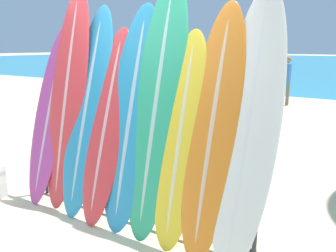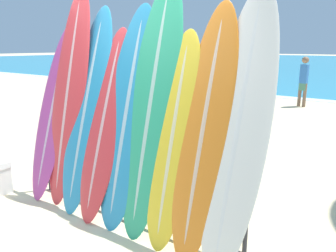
{
  "view_description": "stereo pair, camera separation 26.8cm",
  "coord_description": "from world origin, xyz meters",
  "px_view_note": "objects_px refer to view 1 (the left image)",
  "views": [
    {
      "loc": [
        2.26,
        -2.27,
        1.89
      ],
      "look_at": [
        0.2,
        1.09,
        0.92
      ],
      "focal_mm": 35.0,
      "sensor_mm": 36.0,
      "label": 1
    },
    {
      "loc": [
        2.48,
        -2.13,
        1.89
      ],
      "look_at": [
        0.2,
        1.09,
        0.92
      ],
      "focal_mm": 35.0,
      "sensor_mm": 36.0,
      "label": 2
    }
  ],
  "objects_px": {
    "surfboard_slot_3": "(107,126)",
    "surfboard_slot_4": "(131,118)",
    "surfboard_slot_6": "(181,140)",
    "surfboard_slot_8": "(248,129)",
    "person_far_left": "(125,87)",
    "surfboard_rack": "(129,180)",
    "person_near_water": "(286,79)",
    "surfboard_slot_2": "(87,111)",
    "surfboard_slot_1": "(68,97)",
    "surfboard_slot_5": "(157,108)",
    "surfboard_slot_7": "(213,132)",
    "surfboard_slot_0": "(50,114)"
  },
  "relations": [
    {
      "from": "surfboard_rack",
      "to": "surfboard_slot_1",
      "type": "relative_size",
      "value": 1.08
    },
    {
      "from": "surfboard_rack",
      "to": "surfboard_slot_1",
      "type": "bearing_deg",
      "value": 176.02
    },
    {
      "from": "surfboard_slot_6",
      "to": "person_far_left",
      "type": "relative_size",
      "value": 1.17
    },
    {
      "from": "surfboard_slot_1",
      "to": "person_near_water",
      "type": "relative_size",
      "value": 1.66
    },
    {
      "from": "surfboard_slot_0",
      "to": "surfboard_slot_7",
      "type": "distance_m",
      "value": 2.16
    },
    {
      "from": "surfboard_slot_8",
      "to": "surfboard_slot_2",
      "type": "bearing_deg",
      "value": -179.51
    },
    {
      "from": "surfboard_slot_6",
      "to": "person_near_water",
      "type": "relative_size",
      "value": 1.31
    },
    {
      "from": "surfboard_slot_2",
      "to": "surfboard_slot_6",
      "type": "bearing_deg",
      "value": -2.16
    },
    {
      "from": "surfboard_slot_1",
      "to": "surfboard_slot_2",
      "type": "height_order",
      "value": "surfboard_slot_1"
    },
    {
      "from": "surfboard_slot_1",
      "to": "surfboard_slot_5",
      "type": "distance_m",
      "value": 1.24
    },
    {
      "from": "surfboard_rack",
      "to": "surfboard_slot_0",
      "type": "bearing_deg",
      "value": 178.38
    },
    {
      "from": "surfboard_slot_1",
      "to": "surfboard_slot_7",
      "type": "height_order",
      "value": "surfboard_slot_1"
    },
    {
      "from": "surfboard_slot_6",
      "to": "person_far_left",
      "type": "xyz_separation_m",
      "value": [
        -3.46,
        3.49,
        -0.07
      ]
    },
    {
      "from": "surfboard_slot_7",
      "to": "person_near_water",
      "type": "xyz_separation_m",
      "value": [
        -1.15,
        8.43,
        -0.29
      ]
    },
    {
      "from": "surfboard_slot_3",
      "to": "surfboard_slot_6",
      "type": "relative_size",
      "value": 1.02
    },
    {
      "from": "surfboard_rack",
      "to": "surfboard_slot_3",
      "type": "relative_size",
      "value": 1.33
    },
    {
      "from": "person_far_left",
      "to": "surfboard_slot_7",
      "type": "bearing_deg",
      "value": -39.53
    },
    {
      "from": "surfboard_slot_5",
      "to": "surfboard_slot_8",
      "type": "distance_m",
      "value": 0.93
    },
    {
      "from": "surfboard_slot_5",
      "to": "person_near_water",
      "type": "xyz_separation_m",
      "value": [
        -0.53,
        8.39,
        -0.43
      ]
    },
    {
      "from": "surfboard_rack",
      "to": "surfboard_slot_7",
      "type": "xyz_separation_m",
      "value": [
        0.93,
        0.04,
        0.66
      ]
    },
    {
      "from": "surfboard_slot_0",
      "to": "surfboard_slot_1",
      "type": "relative_size",
      "value": 0.83
    },
    {
      "from": "surfboard_slot_0",
      "to": "surfboard_slot_6",
      "type": "xyz_separation_m",
      "value": [
        1.85,
        -0.03,
        -0.05
      ]
    },
    {
      "from": "person_near_water",
      "to": "surfboard_slot_2",
      "type": "bearing_deg",
      "value": 97.17
    },
    {
      "from": "surfboard_slot_1",
      "to": "person_near_water",
      "type": "bearing_deg",
      "value": 85.17
    },
    {
      "from": "surfboard_slot_4",
      "to": "surfboard_rack",
      "type": "bearing_deg",
      "value": -101.4
    },
    {
      "from": "surfboard_slot_0",
      "to": "surfboard_slot_8",
      "type": "xyz_separation_m",
      "value": [
        2.47,
        0.04,
        0.13
      ]
    },
    {
      "from": "surfboard_slot_2",
      "to": "person_far_left",
      "type": "bearing_deg",
      "value": 122.84
    },
    {
      "from": "surfboard_rack",
      "to": "surfboard_slot_8",
      "type": "distance_m",
      "value": 1.43
    },
    {
      "from": "surfboard_slot_3",
      "to": "person_far_left",
      "type": "distance_m",
      "value": 4.31
    },
    {
      "from": "surfboard_slot_0",
      "to": "surfboard_slot_7",
      "type": "relative_size",
      "value": 0.94
    },
    {
      "from": "surfboard_slot_4",
      "to": "surfboard_slot_0",
      "type": "bearing_deg",
      "value": -179.26
    },
    {
      "from": "surfboard_rack",
      "to": "surfboard_slot_7",
      "type": "relative_size",
      "value": 1.22
    },
    {
      "from": "surfboard_slot_0",
      "to": "surfboard_slot_6",
      "type": "height_order",
      "value": "surfboard_slot_0"
    },
    {
      "from": "surfboard_slot_1",
      "to": "surfboard_slot_5",
      "type": "xyz_separation_m",
      "value": [
        1.24,
        0.01,
        -0.01
      ]
    },
    {
      "from": "surfboard_slot_5",
      "to": "person_near_water",
      "type": "height_order",
      "value": "surfboard_slot_5"
    },
    {
      "from": "surfboard_slot_3",
      "to": "person_far_left",
      "type": "bearing_deg",
      "value": 126.17
    },
    {
      "from": "surfboard_slot_1",
      "to": "surfboard_slot_3",
      "type": "relative_size",
      "value": 1.24
    },
    {
      "from": "surfboard_slot_1",
      "to": "surfboard_slot_6",
      "type": "height_order",
      "value": "surfboard_slot_1"
    },
    {
      "from": "surfboard_slot_0",
      "to": "surfboard_slot_4",
      "type": "height_order",
      "value": "surfboard_slot_4"
    },
    {
      "from": "surfboard_slot_4",
      "to": "surfboard_slot_5",
      "type": "height_order",
      "value": "surfboard_slot_5"
    },
    {
      "from": "surfboard_slot_7",
      "to": "surfboard_slot_4",
      "type": "bearing_deg",
      "value": 179.39
    },
    {
      "from": "surfboard_slot_3",
      "to": "surfboard_slot_4",
      "type": "height_order",
      "value": "surfboard_slot_4"
    },
    {
      "from": "surfboard_slot_7",
      "to": "person_far_left",
      "type": "relative_size",
      "value": 1.31
    },
    {
      "from": "surfboard_slot_6",
      "to": "surfboard_slot_7",
      "type": "xyz_separation_m",
      "value": [
        0.31,
        0.03,
        0.12
      ]
    },
    {
      "from": "surfboard_slot_8",
      "to": "surfboard_slot_4",
      "type": "bearing_deg",
      "value": -179.06
    },
    {
      "from": "surfboard_slot_4",
      "to": "surfboard_slot_2",
      "type": "bearing_deg",
      "value": 179.62
    },
    {
      "from": "surfboard_rack",
      "to": "person_near_water",
      "type": "height_order",
      "value": "person_near_water"
    },
    {
      "from": "surfboard_slot_7",
      "to": "surfboard_slot_8",
      "type": "distance_m",
      "value": 0.31
    },
    {
      "from": "surfboard_slot_6",
      "to": "surfboard_slot_8",
      "type": "relative_size",
      "value": 0.85
    },
    {
      "from": "surfboard_slot_3",
      "to": "surfboard_slot_4",
      "type": "relative_size",
      "value": 0.9
    }
  ]
}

